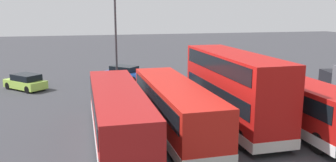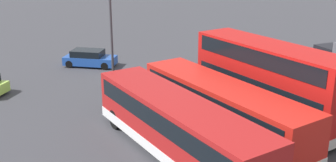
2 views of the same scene
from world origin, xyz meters
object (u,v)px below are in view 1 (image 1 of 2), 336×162
at_px(lamp_post_tall, 116,39).
at_px(waste_bin_yellow, 130,87).
at_px(bus_single_deck_near_end, 295,102).
at_px(bus_double_decker_second, 233,87).
at_px(car_small_green, 26,82).
at_px(bus_single_deck_fourth, 118,113).
at_px(car_hatchback_silver, 125,73).
at_px(bus_single_deck_third, 175,106).

bearing_deg(lamp_post_tall, waste_bin_yellow, -118.38).
height_order(bus_single_deck_near_end, bus_double_decker_second, bus_double_decker_second).
bearing_deg(lamp_post_tall, bus_single_deck_near_end, 137.81).
height_order(bus_single_deck_near_end, car_small_green, bus_single_deck_near_end).
height_order(bus_single_deck_fourth, lamp_post_tall, lamp_post_tall).
bearing_deg(car_small_green, bus_double_decker_second, 135.52).
height_order(bus_single_deck_fourth, waste_bin_yellow, bus_single_deck_fourth).
height_order(bus_double_decker_second, bus_single_deck_fourth, bus_double_decker_second).
relative_size(car_hatchback_silver, car_small_green, 1.05).
bearing_deg(waste_bin_yellow, bus_single_deck_fourth, 79.37).
xyz_separation_m(bus_single_deck_near_end, bus_double_decker_second, (3.62, -1.13, 0.83)).
xyz_separation_m(bus_single_deck_fourth, waste_bin_yellow, (-2.12, -11.30, -1.15)).
relative_size(bus_double_decker_second, car_hatchback_silver, 2.36).
xyz_separation_m(bus_single_deck_third, car_small_green, (10.16, -14.12, -0.92)).
bearing_deg(waste_bin_yellow, car_hatchback_silver, -92.99).
height_order(car_small_green, waste_bin_yellow, car_small_green).
bearing_deg(bus_single_deck_third, lamp_post_tall, -73.14).
relative_size(bus_single_deck_third, car_small_green, 2.77).
height_order(car_hatchback_silver, car_small_green, same).
distance_m(bus_single_deck_fourth, lamp_post_tall, 9.50).
xyz_separation_m(bus_double_decker_second, lamp_post_tall, (6.30, -7.86, 2.42)).
distance_m(bus_single_deck_fourth, waste_bin_yellow, 11.56).
bearing_deg(waste_bin_yellow, bus_single_deck_third, 96.43).
bearing_deg(bus_double_decker_second, bus_single_deck_fourth, 8.21).
bearing_deg(bus_single_deck_fourth, car_small_green, -65.11).
bearing_deg(bus_double_decker_second, lamp_post_tall, -51.27).
xyz_separation_m(car_hatchback_silver, waste_bin_yellow, (0.30, 5.82, -0.23)).
bearing_deg(car_small_green, car_hatchback_silver, -165.46).
bearing_deg(bus_double_decker_second, bus_single_deck_near_end, 162.62).
relative_size(bus_single_deck_near_end, car_hatchback_silver, 2.43).
xyz_separation_m(bus_single_deck_third, waste_bin_yellow, (1.20, -10.69, -1.15)).
distance_m(car_hatchback_silver, lamp_post_tall, 9.37).
bearing_deg(bus_single_deck_near_end, car_small_green, -40.17).
relative_size(bus_single_deck_near_end, bus_double_decker_second, 1.03).
relative_size(car_hatchback_silver, waste_bin_yellow, 4.62).
distance_m(bus_double_decker_second, waste_bin_yellow, 11.60).
bearing_deg(bus_single_deck_fourth, bus_single_deck_near_end, 179.44).
xyz_separation_m(bus_single_deck_third, bus_single_deck_fourth, (3.33, 0.61, 0.00)).
xyz_separation_m(bus_double_decker_second, bus_single_deck_third, (3.79, 0.42, -0.82)).
bearing_deg(car_hatchback_silver, bus_single_deck_fourth, 81.94).
distance_m(bus_single_deck_near_end, waste_bin_yellow, 14.34).
height_order(lamp_post_tall, waste_bin_yellow, lamp_post_tall).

